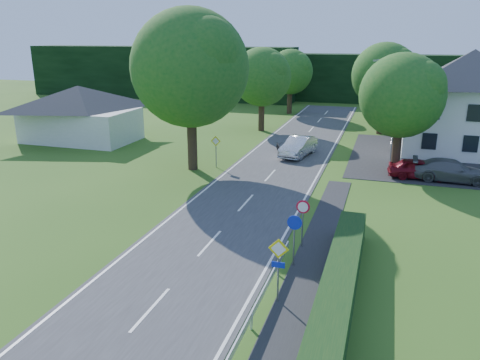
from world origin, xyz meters
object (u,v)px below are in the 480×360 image
(parked_car_silver_a, at_px, (418,144))
(parasol, at_px, (412,140))
(parked_car_red, at_px, (418,169))
(moving_car, at_px, (298,146))
(streetlight, at_px, (394,107))
(parked_car_grey, at_px, (451,170))
(motorcycle, at_px, (278,146))

(parked_car_silver_a, height_order, parasol, parasol)
(parasol, bearing_deg, parked_car_silver_a, -11.58)
(parked_car_red, bearing_deg, parked_car_silver_a, -8.20)
(moving_car, bearing_deg, streetlight, 8.41)
(streetlight, relative_size, parked_car_red, 1.96)
(parked_car_grey, relative_size, parasol, 2.33)
(streetlight, xyz_separation_m, parked_car_grey, (4.11, -3.50, -3.68))
(parked_car_silver_a, relative_size, parasol, 2.00)
(motorcycle, relative_size, parasol, 0.77)
(parked_car_red, bearing_deg, parked_car_grey, -96.12)
(parked_car_red, xyz_separation_m, parked_car_silver_a, (0.30, 8.20, 0.03))
(streetlight, relative_size, parked_car_silver_a, 1.82)
(parked_car_silver_a, distance_m, parked_car_grey, 8.40)
(parked_car_red, bearing_deg, streetlight, 23.44)
(motorcycle, height_order, parked_car_grey, parked_car_grey)
(motorcycle, bearing_deg, streetlight, -28.97)
(parked_car_silver_a, bearing_deg, moving_car, 108.59)
(parked_car_red, height_order, parked_car_grey, parked_car_grey)
(streetlight, height_order, parasol, streetlight)
(streetlight, relative_size, parked_car_grey, 1.56)
(moving_car, xyz_separation_m, parasol, (9.00, 4.52, 0.19))
(moving_car, height_order, motorcycle, moving_car)
(streetlight, height_order, parked_car_silver_a, streetlight)
(parked_car_red, height_order, parasol, parasol)
(motorcycle, distance_m, parasol, 11.50)
(streetlight, xyz_separation_m, parasol, (1.76, 4.80, -3.43))
(moving_car, height_order, parked_car_red, moving_car)
(moving_car, relative_size, motorcycle, 2.86)
(moving_car, relative_size, parked_car_silver_a, 1.11)
(moving_car, relative_size, parasol, 2.21)
(streetlight, distance_m, moving_car, 8.11)
(parked_car_red, bearing_deg, motorcycle, 60.80)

